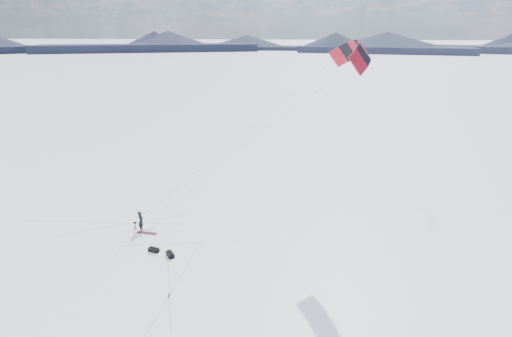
% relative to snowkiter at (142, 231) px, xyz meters
% --- Properties ---
extents(ground, '(1800.00, 1800.00, 0.00)m').
position_rel_snowkiter_xyz_m(ground, '(1.08, -1.92, 0.00)').
color(ground, white).
extents(horizon_hills, '(704.00, 705.94, 8.09)m').
position_rel_snowkiter_xyz_m(horizon_hills, '(1.08, -1.92, 3.16)').
color(horizon_hills, '#1A1D30').
rests_on(horizon_hills, ground).
extents(snow_tracks, '(14.76, 10.25, 0.01)m').
position_rel_snowkiter_xyz_m(snow_tracks, '(0.43, -2.27, 0.00)').
color(snow_tracks, silver).
rests_on(snow_tracks, ground).
extents(snowkiter, '(0.61, 0.73, 1.69)m').
position_rel_snowkiter_xyz_m(snowkiter, '(0.00, 0.00, 0.00)').
color(snowkiter, black).
rests_on(snowkiter, ground).
extents(snowboard, '(1.66, 0.33, 0.04)m').
position_rel_snowkiter_xyz_m(snowboard, '(0.54, -0.26, 0.02)').
color(snowboard, maroon).
rests_on(snowboard, ground).
extents(tripod, '(0.72, 0.70, 1.45)m').
position_rel_snowkiter_xyz_m(tripod, '(0.21, -1.22, 0.94)').
color(tripod, black).
rests_on(tripod, ground).
extents(gear_bag_a, '(0.79, 0.46, 0.33)m').
position_rel_snowkiter_xyz_m(gear_bag_a, '(2.27, -2.53, 0.15)').
color(gear_bag_a, black).
rests_on(gear_bag_a, ground).
extents(gear_bag_b, '(0.81, 0.82, 0.36)m').
position_rel_snowkiter_xyz_m(gear_bag_b, '(3.66, -2.83, 0.16)').
color(gear_bag_b, black).
rests_on(gear_bag_b, ground).
extents(power_kite, '(16.46, 6.37, 13.03)m').
position_rel_snowkiter_xyz_m(power_kite, '(15.09, 3.32, 13.26)').
color(power_kite, red).
rests_on(power_kite, ground).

